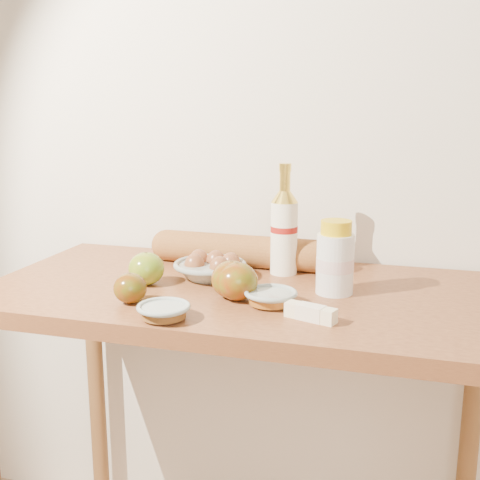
{
  "coord_description": "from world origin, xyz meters",
  "views": [
    {
      "loc": [
        0.36,
        -0.11,
        1.32
      ],
      "look_at": [
        0.0,
        1.15,
        1.02
      ],
      "focal_mm": 45.0,
      "sensor_mm": 36.0,
      "label": 1
    }
  ],
  "objects_px": {
    "baguette": "(240,251)",
    "egg_bowl": "(211,268)",
    "cream_bottle": "(335,260)",
    "bourbon_bottle": "(284,230)",
    "table": "(243,337)"
  },
  "relations": [
    {
      "from": "table",
      "to": "cream_bottle",
      "type": "relative_size",
      "value": 7.19
    },
    {
      "from": "baguette",
      "to": "cream_bottle",
      "type": "bearing_deg",
      "value": -29.86
    },
    {
      "from": "table",
      "to": "egg_bowl",
      "type": "bearing_deg",
      "value": 151.63
    },
    {
      "from": "cream_bottle",
      "to": "bourbon_bottle",
      "type": "bearing_deg",
      "value": 135.34
    },
    {
      "from": "egg_bowl",
      "to": "baguette",
      "type": "height_order",
      "value": "baguette"
    },
    {
      "from": "table",
      "to": "cream_bottle",
      "type": "height_order",
      "value": "cream_bottle"
    },
    {
      "from": "cream_bottle",
      "to": "egg_bowl",
      "type": "relative_size",
      "value": 0.84
    },
    {
      "from": "table",
      "to": "bourbon_bottle",
      "type": "height_order",
      "value": "bourbon_bottle"
    },
    {
      "from": "bourbon_bottle",
      "to": "egg_bowl",
      "type": "distance_m",
      "value": 0.21
    },
    {
      "from": "table",
      "to": "egg_bowl",
      "type": "distance_m",
      "value": 0.19
    },
    {
      "from": "baguette",
      "to": "egg_bowl",
      "type": "bearing_deg",
      "value": -105.53
    },
    {
      "from": "bourbon_bottle",
      "to": "egg_bowl",
      "type": "relative_size",
      "value": 1.39
    },
    {
      "from": "table",
      "to": "bourbon_bottle",
      "type": "xyz_separation_m",
      "value": [
        0.06,
        0.14,
        0.24
      ]
    },
    {
      "from": "bourbon_bottle",
      "to": "cream_bottle",
      "type": "distance_m",
      "value": 0.19
    },
    {
      "from": "table",
      "to": "cream_bottle",
      "type": "distance_m",
      "value": 0.29
    }
  ]
}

